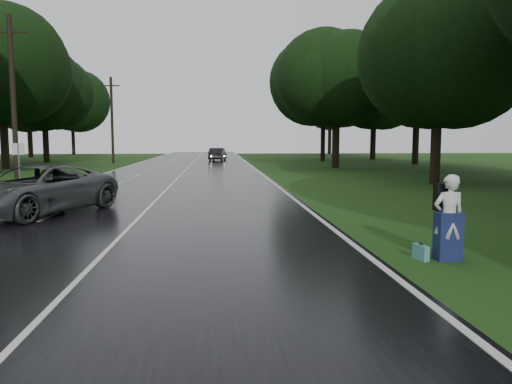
% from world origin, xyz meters
% --- Properties ---
extents(ground, '(160.00, 160.00, 0.00)m').
position_xyz_m(ground, '(0.00, 0.00, 0.00)').
color(ground, '#1E4113').
rests_on(ground, ground).
extents(road, '(12.00, 140.00, 0.04)m').
position_xyz_m(road, '(0.00, 20.00, 0.02)').
color(road, black).
rests_on(road, ground).
extents(lane_center, '(0.12, 140.00, 0.01)m').
position_xyz_m(lane_center, '(0.00, 20.00, 0.04)').
color(lane_center, silver).
rests_on(lane_center, road).
extents(grey_car, '(5.00, 6.58, 1.66)m').
position_xyz_m(grey_car, '(-3.59, 8.43, 0.87)').
color(grey_car, '#494C4E').
rests_on(grey_car, road).
extents(far_car, '(2.22, 4.73, 1.50)m').
position_xyz_m(far_car, '(2.67, 49.51, 0.79)').
color(far_car, black).
rests_on(far_car, road).
extents(hitchhiker, '(0.69, 0.63, 1.84)m').
position_xyz_m(hitchhiker, '(7.43, 1.31, 0.85)').
color(hitchhiker, silver).
rests_on(hitchhiker, ground).
extents(suitcase, '(0.22, 0.47, 0.32)m').
position_xyz_m(suitcase, '(6.88, 1.37, 0.16)').
color(suitcase, teal).
rests_on(suitcase, ground).
extents(utility_pole_mid, '(1.80, 0.28, 9.24)m').
position_xyz_m(utility_pole_mid, '(-8.50, 19.39, 0.00)').
color(utility_pole_mid, black).
rests_on(utility_pole_mid, ground).
extents(utility_pole_far, '(1.80, 0.28, 9.09)m').
position_xyz_m(utility_pole_far, '(-8.50, 44.85, 0.00)').
color(utility_pole_far, black).
rests_on(utility_pole_far, ground).
extents(road_sign_b, '(0.57, 0.10, 2.38)m').
position_xyz_m(road_sign_b, '(-7.20, 16.38, 0.00)').
color(road_sign_b, white).
rests_on(road_sign_b, ground).
extents(tree_left_e, '(9.74, 9.74, 15.22)m').
position_xyz_m(tree_left_e, '(-15.74, 35.48, 0.00)').
color(tree_left_e, black).
rests_on(tree_left_e, ground).
extents(tree_left_f, '(8.83, 8.83, 13.80)m').
position_xyz_m(tree_left_f, '(-16.45, 47.90, 0.00)').
color(tree_left_f, black).
rests_on(tree_left_f, ground).
extents(tree_right_d, '(8.06, 8.06, 12.60)m').
position_xyz_m(tree_right_d, '(15.00, 18.45, 0.00)').
color(tree_right_d, black).
rests_on(tree_right_d, ground).
extents(tree_right_e, '(9.14, 9.14, 14.28)m').
position_xyz_m(tree_right_e, '(13.20, 34.67, 0.00)').
color(tree_right_e, black).
rests_on(tree_right_e, ground).
extents(tree_right_f, '(10.28, 10.28, 16.07)m').
position_xyz_m(tree_right_f, '(14.97, 48.03, 0.00)').
color(tree_right_f, black).
rests_on(tree_right_f, ground).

